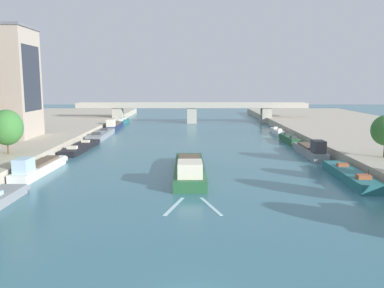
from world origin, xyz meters
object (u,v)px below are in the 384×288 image
(moored_boat_right_end, at_px, (311,150))
(barge_midriver, at_px, (190,169))
(moored_boat_left_second, at_px, (114,126))
(moored_boat_right_lone, at_px, (277,131))
(moored_boat_left_downstream, at_px, (101,135))
(tree_left_distant, at_px, (7,127))
(moored_boat_left_midway, at_px, (81,147))
(moored_boat_left_far, at_px, (123,122))
(moored_boat_right_midway, at_px, (350,175))
(moored_boat_right_second, at_px, (289,139))
(bridge_far, at_px, (192,110))
(moored_boat_left_upstream, at_px, (39,167))

(moored_boat_right_end, bearing_deg, barge_midriver, -144.39)
(moored_boat_left_second, relative_size, moored_boat_right_lone, 1.47)
(moored_boat_left_downstream, relative_size, tree_left_distant, 2.51)
(moored_boat_left_downstream, relative_size, moored_boat_right_end, 1.17)
(moored_boat_left_midway, bearing_deg, moored_boat_left_far, 90.36)
(moored_boat_left_downstream, xyz_separation_m, tree_left_distant, (-6.58, -30.67, 5.05))
(moored_boat_left_midway, bearing_deg, moored_boat_right_midway, -29.29)
(barge_midriver, xyz_separation_m, tree_left_distant, (-26.47, 6.35, 4.70))
(moored_boat_left_downstream, relative_size, moored_boat_left_second, 1.10)
(moored_boat_left_second, distance_m, moored_boat_left_far, 14.36)
(moored_boat_right_second, height_order, bridge_far, bridge_far)
(moored_boat_left_midway, distance_m, moored_boat_right_lone, 46.20)
(barge_midriver, relative_size, moored_boat_left_midway, 1.21)
(moored_boat_left_far, bearing_deg, moored_boat_left_downstream, -89.60)
(moored_boat_left_midway, relative_size, moored_boat_right_second, 1.46)
(moored_boat_left_midway, relative_size, moored_boat_left_downstream, 0.98)
(moored_boat_right_lone, height_order, bridge_far, bridge_far)
(bridge_far, bearing_deg, moored_boat_right_second, -63.16)
(moored_boat_right_midway, bearing_deg, moored_boat_right_second, 90.05)
(moored_boat_left_second, relative_size, moored_boat_left_far, 1.32)
(moored_boat_right_second, distance_m, tree_left_distant, 52.11)
(moored_boat_left_upstream, relative_size, tree_left_distant, 2.25)
(moored_boat_right_second, distance_m, moored_boat_right_lone, 13.52)
(moored_boat_left_far, bearing_deg, moored_boat_right_midway, -59.85)
(moored_boat_right_second, xyz_separation_m, bridge_far, (-19.78, 39.09, 3.25))
(moored_boat_right_second, bearing_deg, moored_boat_left_midway, -167.09)
(tree_left_distant, bearing_deg, barge_midriver, -13.48)
(moored_boat_left_downstream, bearing_deg, moored_boat_left_far, 90.40)
(moored_boat_right_second, bearing_deg, moored_boat_left_upstream, -145.06)
(moored_boat_left_far, bearing_deg, bridge_far, 3.92)
(barge_midriver, height_order, moored_boat_right_end, moored_boat_right_end)
(moored_boat_left_downstream, distance_m, bridge_far, 37.41)
(moored_boat_left_second, bearing_deg, moored_boat_right_midway, -53.85)
(moored_boat_left_downstream, xyz_separation_m, moored_boat_right_midway, (39.99, -39.30, 0.01))
(moored_boat_left_midway, height_order, moored_boat_left_second, moored_boat_left_second)
(moored_boat_right_second, relative_size, moored_boat_right_lone, 1.08)
(moored_boat_right_end, bearing_deg, tree_left_distant, -170.22)
(moored_boat_left_downstream, bearing_deg, moored_boat_left_upstream, -90.44)
(moored_boat_left_upstream, bearing_deg, moored_boat_right_second, 34.94)
(moored_boat_left_downstream, relative_size, moored_boat_right_second, 1.49)
(moored_boat_right_lone, bearing_deg, moored_boat_right_second, -91.60)
(moored_boat_right_lone, bearing_deg, moored_boat_left_downstream, -171.90)
(moored_boat_right_midway, bearing_deg, moored_boat_left_second, 126.15)
(moored_boat_left_midway, xyz_separation_m, moored_boat_right_lone, (40.26, 22.66, 0.09))
(moored_boat_left_far, xyz_separation_m, moored_boat_right_second, (40.18, -37.69, 0.12))
(moored_boat_left_upstream, xyz_separation_m, moored_boat_left_downstream, (0.28, 35.89, -0.30))
(moored_boat_left_midway, xyz_separation_m, moored_boat_right_end, (39.86, -5.73, 0.45))
(moored_boat_left_midway, height_order, moored_boat_right_midway, moored_boat_right_midway)
(moored_boat_left_upstream, bearing_deg, moored_boat_right_end, 18.22)
(moored_boat_right_second, xyz_separation_m, moored_boat_right_lone, (0.38, 13.52, -0.10))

